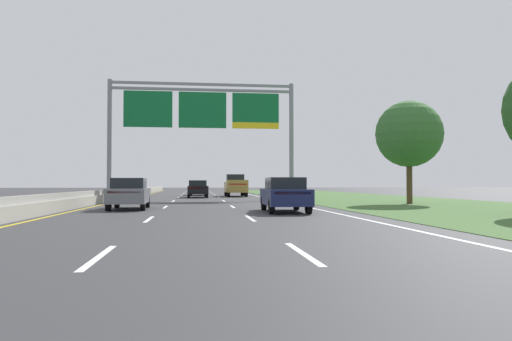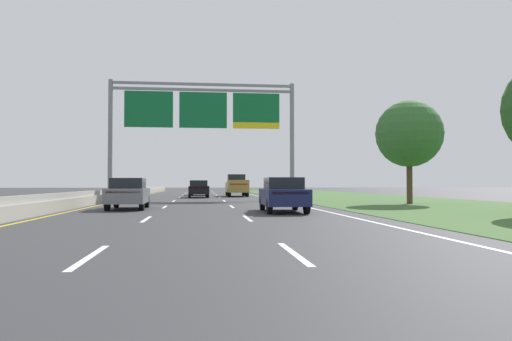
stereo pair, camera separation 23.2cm
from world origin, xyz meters
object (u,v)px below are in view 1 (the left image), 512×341
(car_silver_centre_lane_sedan, at_px, (198,188))
(car_grey_left_lane_sedan, at_px, (129,193))
(pickup_truck_gold, at_px, (236,186))
(car_navy_right_lane_sedan, at_px, (285,194))
(overhead_sign_gantry, at_px, (203,115))
(car_black_centre_lane_sedan, at_px, (197,189))
(roadside_tree_mid, at_px, (409,134))

(car_silver_centre_lane_sedan, xyz_separation_m, car_grey_left_lane_sedan, (-3.54, -26.96, 0.00))
(pickup_truck_gold, distance_m, car_navy_right_lane_sedan, 26.21)
(overhead_sign_gantry, xyz_separation_m, car_silver_centre_lane_sedan, (-0.29, 12.76, -6.00))
(pickup_truck_gold, bearing_deg, car_black_centre_lane_sedan, 132.67)
(car_navy_right_lane_sedan, xyz_separation_m, car_grey_left_lane_sedan, (-7.39, 3.28, 0.00))
(pickup_truck_gold, xyz_separation_m, car_navy_right_lane_sedan, (0.17, -26.21, -0.26))
(overhead_sign_gantry, relative_size, roadside_tree_mid, 2.31)
(pickup_truck_gold, xyz_separation_m, car_silver_centre_lane_sedan, (-3.67, 4.03, -0.26))
(roadside_tree_mid, bearing_deg, pickup_truck_gold, 116.69)
(roadside_tree_mid, bearing_deg, car_black_centre_lane_sedan, 130.75)
(car_black_centre_lane_sedan, bearing_deg, overhead_sign_gantry, -177.06)
(overhead_sign_gantry, relative_size, car_silver_centre_lane_sedan, 3.39)
(car_black_centre_lane_sedan, distance_m, car_navy_right_lane_sedan, 23.06)
(car_grey_left_lane_sedan, xyz_separation_m, roadside_tree_mid, (16.72, 4.02, 3.60))
(pickup_truck_gold, height_order, car_navy_right_lane_sedan, pickup_truck_gold)
(car_silver_centre_lane_sedan, bearing_deg, overhead_sign_gantry, 179.87)
(pickup_truck_gold, height_order, car_black_centre_lane_sedan, pickup_truck_gold)
(car_black_centre_lane_sedan, relative_size, car_silver_centre_lane_sedan, 1.00)
(overhead_sign_gantry, height_order, car_grey_left_lane_sedan, overhead_sign_gantry)
(overhead_sign_gantry, bearing_deg, car_silver_centre_lane_sedan, 91.28)
(pickup_truck_gold, bearing_deg, overhead_sign_gantry, 158.73)
(car_navy_right_lane_sedan, height_order, roadside_tree_mid, roadside_tree_mid)
(overhead_sign_gantry, distance_m, car_navy_right_lane_sedan, 18.81)
(roadside_tree_mid, bearing_deg, overhead_sign_gantry, 141.72)
(overhead_sign_gantry, distance_m, car_silver_centre_lane_sedan, 14.11)
(car_navy_right_lane_sedan, height_order, car_grey_left_lane_sedan, same)
(car_black_centre_lane_sedan, bearing_deg, car_grey_left_lane_sedan, 168.64)
(car_black_centre_lane_sedan, bearing_deg, car_silver_centre_lane_sedan, -2.15)
(car_navy_right_lane_sedan, bearing_deg, car_silver_centre_lane_sedan, 8.85)
(car_silver_centre_lane_sedan, bearing_deg, roadside_tree_mid, -151.54)
(car_navy_right_lane_sedan, relative_size, roadside_tree_mid, 0.68)
(car_grey_left_lane_sedan, relative_size, roadside_tree_mid, 0.68)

